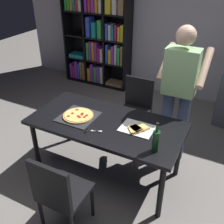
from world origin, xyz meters
The scene contains 11 objects.
ground_plane centered at (0.00, 0.00, 0.00)m, with size 12.00×12.00×0.00m, color gray.
back_wall centered at (0.00, 2.60, 1.40)m, with size 6.40×0.10×2.80m, color #BCB7C6.
dining_table centered at (0.00, 0.00, 0.68)m, with size 1.75×0.85×0.75m.
chair_near_camera centered at (0.00, -0.91, 0.51)m, with size 0.42×0.42×0.90m.
chair_far_side centered at (0.00, 0.91, 0.51)m, with size 0.42×0.42×0.90m.
bookshelf centered at (-1.45, 2.37, 0.96)m, with size 1.40×0.35×1.95m.
person_serving_pizza centered at (0.62, 0.69, 1.00)m, with size 0.55×0.54×1.75m.
pepperoni_pizza_on_tray centered at (-0.34, -0.06, 0.77)m, with size 0.41×0.41×0.04m.
pizza_slices_on_towel centered at (0.38, 0.02, 0.76)m, with size 0.36×0.28×0.03m.
wine_bottle centered at (0.66, -0.24, 0.87)m, with size 0.07×0.07×0.32m.
kitchen_scissors centered at (-0.07, -0.24, 0.76)m, with size 0.20×0.12×0.01m.
Camera 1 is at (1.20, -2.19, 2.36)m, focal length 41.98 mm.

